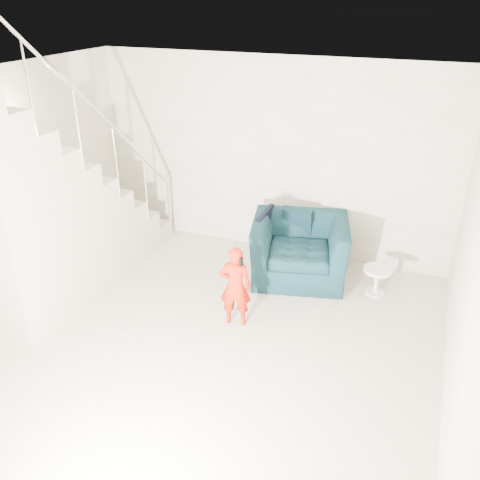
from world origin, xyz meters
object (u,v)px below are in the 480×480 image
toddler (235,286)px  side_table (377,277)px  armchair (299,249)px  staircase (49,225)px

toddler → side_table: size_ratio=2.74×
armchair → side_table: armchair is taller
staircase → armchair: bearing=30.3°
side_table → staircase: bearing=-158.2°
side_table → staircase: size_ratio=0.10×
armchair → side_table: bearing=-17.7°
side_table → staircase: 4.00m
side_table → armchair: bearing=175.9°
armchair → staircase: staircase is taller
armchair → toddler: bearing=-120.0°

